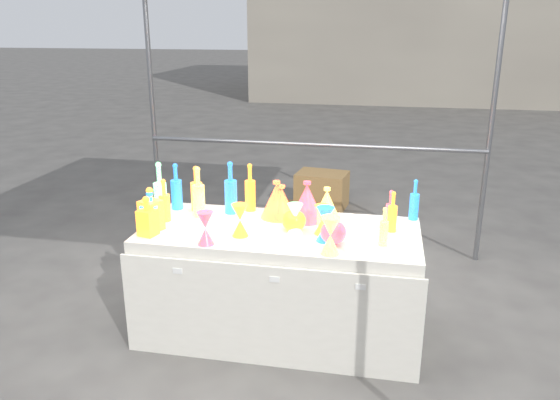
% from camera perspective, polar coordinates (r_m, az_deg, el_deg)
% --- Properties ---
extents(ground, '(80.00, 80.00, 0.00)m').
position_cam_1_polar(ground, '(3.89, 0.00, -13.43)').
color(ground, slate).
rests_on(ground, ground).
extents(display_table, '(1.84, 0.83, 0.75)m').
position_cam_1_polar(display_table, '(3.70, -0.03, -8.55)').
color(display_table, white).
rests_on(display_table, ground).
extents(cardboard_box_closed, '(0.61, 0.48, 0.41)m').
position_cam_1_polar(cardboard_box_closed, '(6.28, 4.39, 1.06)').
color(cardboard_box_closed, '#9E7747').
rests_on(cardboard_box_closed, ground).
extents(cardboard_box_flat, '(0.64, 0.47, 0.05)m').
position_cam_1_polar(cardboard_box_flat, '(6.17, 3.18, -0.96)').
color(cardboard_box_flat, '#9E7747').
rests_on(cardboard_box_flat, ground).
extents(bottle_0, '(0.09, 0.09, 0.33)m').
position_cam_1_polar(bottle_0, '(3.91, -8.72, 1.22)').
color(bottle_0, red).
rests_on(bottle_0, display_table).
extents(bottle_1, '(0.10, 0.10, 0.34)m').
position_cam_1_polar(bottle_1, '(3.96, -10.79, 1.41)').
color(bottle_1, '#188635').
rests_on(bottle_1, display_table).
extents(bottle_2, '(0.09, 0.09, 0.35)m').
position_cam_1_polar(bottle_2, '(3.86, -3.15, 1.33)').
color(bottle_2, gold).
rests_on(bottle_2, display_table).
extents(bottle_4, '(0.11, 0.11, 0.36)m').
position_cam_1_polar(bottle_4, '(3.78, -8.52, 0.85)').
color(bottle_4, '#158781').
rests_on(bottle_4, display_table).
extents(bottle_5, '(0.11, 0.11, 0.40)m').
position_cam_1_polar(bottle_5, '(3.76, -12.42, 0.92)').
color(bottle_5, '#D72B9D').
rests_on(bottle_5, display_table).
extents(bottle_6, '(0.08, 0.08, 0.29)m').
position_cam_1_polar(bottle_6, '(3.74, -12.00, -0.00)').
color(bottle_6, red).
rests_on(bottle_6, display_table).
extents(bottle_7, '(0.11, 0.11, 0.37)m').
position_cam_1_polar(bottle_7, '(3.82, -5.18, 1.31)').
color(bottle_7, '#188635').
rests_on(bottle_7, display_table).
extents(decanter_0, '(0.16, 0.16, 0.29)m').
position_cam_1_polar(decanter_0, '(3.59, -13.36, -0.90)').
color(decanter_0, red).
rests_on(decanter_0, display_table).
extents(decanter_1, '(0.12, 0.12, 0.26)m').
position_cam_1_polar(decanter_1, '(3.52, -13.71, -1.62)').
color(decanter_1, gold).
rests_on(decanter_1, display_table).
extents(decanter_2, '(0.12, 0.12, 0.27)m').
position_cam_1_polar(decanter_2, '(3.59, -13.36, -1.08)').
color(decanter_2, '#188635').
rests_on(decanter_2, display_table).
extents(hourglass_0, '(0.12, 0.12, 0.21)m').
position_cam_1_polar(hourglass_0, '(3.42, -4.20, -2.12)').
color(hourglass_0, gold).
rests_on(hourglass_0, display_table).
extents(hourglass_1, '(0.12, 0.12, 0.21)m').
position_cam_1_polar(hourglass_1, '(3.31, -7.80, -2.94)').
color(hourglass_1, '#1F24B9').
rests_on(hourglass_1, display_table).
extents(hourglass_2, '(0.13, 0.13, 0.23)m').
position_cam_1_polar(hourglass_2, '(3.16, 5.28, -3.72)').
color(hourglass_2, '#158781').
rests_on(hourglass_2, display_table).
extents(hourglass_3, '(0.12, 0.12, 0.20)m').
position_cam_1_polar(hourglass_3, '(3.46, 1.58, -1.97)').
color(hourglass_3, '#D72B9D').
rests_on(hourglass_3, display_table).
extents(hourglass_4, '(0.11, 0.11, 0.19)m').
position_cam_1_polar(hourglass_4, '(3.46, 4.40, -2.05)').
color(hourglass_4, red).
rests_on(hourglass_4, display_table).
extents(hourglass_5, '(0.12, 0.12, 0.22)m').
position_cam_1_polar(hourglass_5, '(3.34, 4.74, -2.55)').
color(hourglass_5, '#188635').
rests_on(hourglass_5, display_table).
extents(globe_2, '(0.17, 0.17, 0.12)m').
position_cam_1_polar(globe_2, '(3.51, 1.46, -2.29)').
color(globe_2, gold).
rests_on(globe_2, display_table).
extents(globe_3, '(0.19, 0.19, 0.13)m').
position_cam_1_polar(globe_3, '(3.33, 5.61, -3.51)').
color(globe_3, '#1F24B9').
rests_on(globe_3, display_table).
extents(lampshade_0, '(0.22, 0.22, 0.24)m').
position_cam_1_polar(lampshade_0, '(3.72, 0.18, -0.19)').
color(lampshade_0, yellow).
rests_on(lampshade_0, display_table).
extents(lampshade_1, '(0.27, 0.27, 0.26)m').
position_cam_1_polar(lampshade_1, '(3.73, -0.36, 0.07)').
color(lampshade_1, yellow).
rests_on(lampshade_1, display_table).
extents(lampshade_2, '(0.29, 0.29, 0.28)m').
position_cam_1_polar(lampshade_2, '(3.67, 2.83, -0.11)').
color(lampshade_2, '#1F24B9').
rests_on(lampshade_2, display_table).
extents(lampshade_3, '(0.25, 0.25, 0.24)m').
position_cam_1_polar(lampshade_3, '(3.67, 4.90, -0.48)').
color(lampshade_3, '#158781').
rests_on(lampshade_3, display_table).
extents(bottle_8, '(0.07, 0.07, 0.28)m').
position_cam_1_polar(bottle_8, '(3.80, 13.87, 0.04)').
color(bottle_8, '#188635').
rests_on(bottle_8, display_table).
extents(bottle_9, '(0.06, 0.06, 0.27)m').
position_cam_1_polar(bottle_9, '(3.55, 11.68, -1.19)').
color(bottle_9, gold).
rests_on(bottle_9, display_table).
extents(bottle_10, '(0.07, 0.07, 0.26)m').
position_cam_1_polar(bottle_10, '(3.59, 11.45, -1.00)').
color(bottle_10, '#1F24B9').
rests_on(bottle_10, display_table).
extents(bottle_11, '(0.07, 0.07, 0.24)m').
position_cam_1_polar(bottle_11, '(3.32, 10.80, -2.74)').
color(bottle_11, '#158781').
rests_on(bottle_11, display_table).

